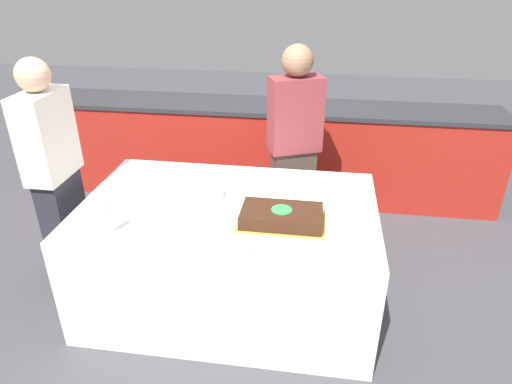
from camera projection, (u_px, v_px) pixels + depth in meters
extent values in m
plane|color=#424247|center=(231.00, 298.00, 3.23)|extent=(14.00, 14.00, 0.00)
cube|color=#A82319|center=(263.00, 152.00, 4.49)|extent=(4.40, 0.55, 0.88)
cube|color=#2D2D33|center=(263.00, 106.00, 4.28)|extent=(4.40, 0.58, 0.04)
cube|color=white|center=(230.00, 254.00, 3.06)|extent=(1.86, 1.18, 0.76)
cube|color=gold|center=(281.00, 222.00, 2.69)|extent=(0.51, 0.31, 0.00)
cube|color=#381E11|center=(282.00, 216.00, 2.67)|extent=(0.47, 0.27, 0.08)
cylinder|color=green|center=(282.00, 210.00, 2.65)|extent=(0.12, 0.12, 0.00)
cylinder|color=white|center=(206.00, 194.00, 2.95)|extent=(0.23, 0.23, 0.05)
cylinder|color=white|center=(111.00, 233.00, 2.58)|extent=(0.07, 0.07, 0.00)
cylinder|color=white|center=(110.00, 227.00, 2.56)|extent=(0.01, 0.01, 0.07)
cylinder|color=white|center=(108.00, 213.00, 2.52)|extent=(0.05, 0.05, 0.11)
cylinder|color=white|center=(288.00, 201.00, 2.92)|extent=(0.18, 0.18, 0.00)
cube|color=white|center=(234.00, 248.00, 2.43)|extent=(0.16, 0.08, 0.02)
cube|color=#4C4238|center=(292.00, 197.00, 3.71)|extent=(0.36, 0.28, 0.83)
cube|color=brown|center=(295.00, 115.00, 3.39)|extent=(0.43, 0.34, 0.56)
sphere|color=#936B4C|center=(298.00, 60.00, 3.20)|extent=(0.23, 0.23, 0.23)
cube|color=#282833|center=(68.00, 233.00, 3.18)|extent=(0.16, 0.34, 0.88)
cube|color=silver|center=(46.00, 136.00, 2.85)|extent=(0.20, 0.39, 0.56)
sphere|color=#D8AD89|center=(33.00, 75.00, 2.68)|extent=(0.21, 0.21, 0.21)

